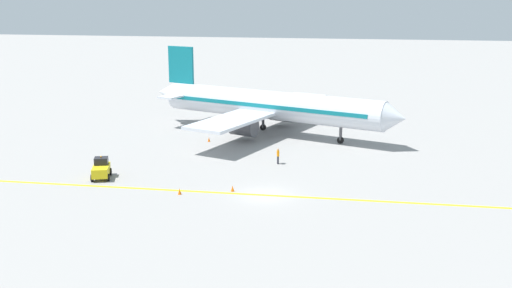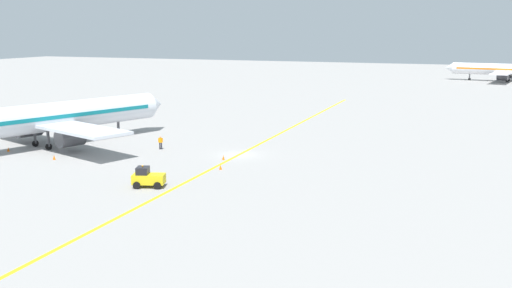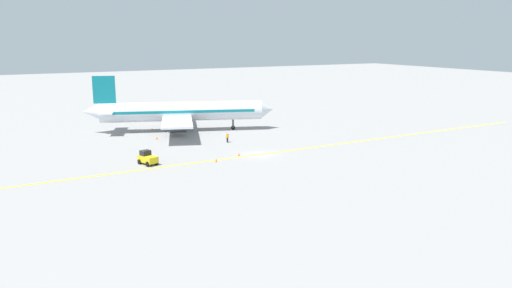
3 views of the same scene
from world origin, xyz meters
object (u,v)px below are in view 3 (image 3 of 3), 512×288
object	(u,v)px
ground_crew_worker	(227,137)
traffic_cone_by_wingtip	(216,160)
traffic_cone_near_nose	(239,154)
airplane_at_gate	(180,112)
baggage_tug_white	(147,158)
traffic_cone_far_edge	(152,129)
traffic_cone_mid_apron	(157,138)

from	to	relation	value
ground_crew_worker	traffic_cone_by_wingtip	xyz separation A→B (m)	(11.51, -7.17, -0.63)
traffic_cone_near_nose	traffic_cone_by_wingtip	distance (m)	4.79
ground_crew_worker	traffic_cone_near_nose	distance (m)	10.17
airplane_at_gate	ground_crew_worker	distance (m)	14.35
airplane_at_gate	ground_crew_worker	size ratio (longest dim) A/B	20.50
baggage_tug_white	traffic_cone_by_wingtip	world-z (taller)	baggage_tug_white
traffic_cone_near_nose	traffic_cone_far_edge	world-z (taller)	same
traffic_cone_mid_apron	ground_crew_worker	bearing A→B (deg)	49.79
traffic_cone_mid_apron	traffic_cone_far_edge	distance (m)	8.53
airplane_at_gate	ground_crew_worker	bearing A→B (deg)	14.03
traffic_cone_by_wingtip	traffic_cone_far_edge	size ratio (longest dim) A/B	1.00
baggage_tug_white	traffic_cone_far_edge	distance (m)	26.05
baggage_tug_white	traffic_cone_mid_apron	xyz separation A→B (m)	(-16.38, 6.44, -0.63)
traffic_cone_by_wingtip	baggage_tug_white	bearing A→B (deg)	-110.44
airplane_at_gate	traffic_cone_mid_apron	xyz separation A→B (m)	(5.42, -6.33, -3.43)
airplane_at_gate	baggage_tug_white	size ratio (longest dim) A/B	10.38
traffic_cone_mid_apron	traffic_cone_far_edge	xyz separation A→B (m)	(-8.35, 1.71, 0.00)
baggage_tug_white	ground_crew_worker	xyz separation A→B (m)	(-8.15, 16.18, 0.01)
baggage_tug_white	traffic_cone_near_nose	distance (m)	13.59
airplane_at_gate	traffic_cone_by_wingtip	distance (m)	25.67
traffic_cone_far_edge	ground_crew_worker	bearing A→B (deg)	25.84
airplane_at_gate	traffic_cone_by_wingtip	bearing A→B (deg)	-8.49
baggage_tug_white	traffic_cone_mid_apron	bearing A→B (deg)	158.54
baggage_tug_white	ground_crew_worker	bearing A→B (deg)	116.74
baggage_tug_white	traffic_cone_far_edge	size ratio (longest dim) A/B	6.03
baggage_tug_white	traffic_cone_mid_apron	size ratio (longest dim) A/B	6.03
traffic_cone_mid_apron	traffic_cone_by_wingtip	size ratio (longest dim) A/B	1.00
airplane_at_gate	baggage_tug_white	distance (m)	25.42
traffic_cone_far_edge	traffic_cone_by_wingtip	bearing A→B (deg)	1.76
traffic_cone_mid_apron	airplane_at_gate	bearing A→B (deg)	130.60
ground_crew_worker	traffic_cone_mid_apron	world-z (taller)	ground_crew_worker
ground_crew_worker	traffic_cone_near_nose	world-z (taller)	ground_crew_worker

